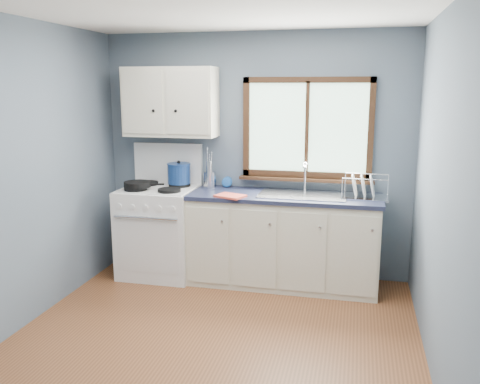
% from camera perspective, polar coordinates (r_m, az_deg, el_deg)
% --- Properties ---
extents(floor, '(3.20, 3.60, 0.02)m').
position_cam_1_polar(floor, '(4.01, -3.80, -17.63)').
color(floor, brown).
rests_on(floor, ground).
extents(ceiling, '(3.20, 3.60, 0.02)m').
position_cam_1_polar(ceiling, '(3.54, -4.39, 20.74)').
color(ceiling, white).
rests_on(ceiling, wall_back).
extents(wall_back, '(3.20, 0.02, 2.50)m').
position_cam_1_polar(wall_back, '(5.30, 1.71, 4.10)').
color(wall_back, slate).
rests_on(wall_back, ground).
extents(wall_front, '(3.20, 0.02, 2.50)m').
position_cam_1_polar(wall_front, '(1.98, -19.96, -9.89)').
color(wall_front, slate).
rests_on(wall_front, ground).
extents(wall_left, '(0.02, 3.60, 2.50)m').
position_cam_1_polar(wall_left, '(4.32, -24.95, 1.25)').
color(wall_left, slate).
rests_on(wall_left, ground).
extents(wall_right, '(0.02, 3.60, 2.50)m').
position_cam_1_polar(wall_right, '(3.46, 22.35, -0.91)').
color(wall_right, slate).
rests_on(wall_right, ground).
extents(gas_range, '(0.76, 0.69, 1.36)m').
position_cam_1_polar(gas_range, '(5.41, -9.00, -4.08)').
color(gas_range, white).
rests_on(gas_range, floor).
extents(base_cabinets, '(1.85, 0.60, 0.88)m').
position_cam_1_polar(base_cabinets, '(5.12, 4.86, -5.87)').
color(base_cabinets, beige).
rests_on(base_cabinets, floor).
extents(countertop, '(1.89, 0.64, 0.04)m').
position_cam_1_polar(countertop, '(4.99, 4.96, -0.50)').
color(countertop, '#181D31').
rests_on(countertop, base_cabinets).
extents(sink, '(0.84, 0.46, 0.44)m').
position_cam_1_polar(sink, '(4.98, 7.00, -1.06)').
color(sink, silver).
rests_on(sink, countertop).
extents(window, '(1.36, 0.10, 1.03)m').
position_cam_1_polar(window, '(5.16, 7.52, 6.31)').
color(window, '#9EC6A8').
rests_on(window, wall_back).
extents(upper_cabinets, '(0.95, 0.35, 0.70)m').
position_cam_1_polar(upper_cabinets, '(5.31, -7.82, 9.97)').
color(upper_cabinets, beige).
rests_on(upper_cabinets, wall_back).
extents(skillet, '(0.43, 0.33, 0.05)m').
position_cam_1_polar(skillet, '(5.23, -11.42, 0.85)').
color(skillet, black).
rests_on(skillet, gas_range).
extents(stockpot, '(0.28, 0.28, 0.24)m').
position_cam_1_polar(stockpot, '(5.35, -6.87, 2.12)').
color(stockpot, navy).
rests_on(stockpot, gas_range).
extents(utensil_crock, '(0.16, 0.16, 0.42)m').
position_cam_1_polar(utensil_crock, '(5.32, -3.41, 1.46)').
color(utensil_crock, silver).
rests_on(utensil_crock, countertop).
extents(thermos, '(0.07, 0.07, 0.29)m').
position_cam_1_polar(thermos, '(5.26, -3.48, 1.99)').
color(thermos, silver).
rests_on(thermos, countertop).
extents(soap_bottle, '(0.12, 0.12, 0.28)m').
position_cam_1_polar(soap_bottle, '(5.27, -1.53, 1.96)').
color(soap_bottle, '#1E58A5').
rests_on(soap_bottle, countertop).
extents(dish_towel, '(0.32, 0.27, 0.02)m').
position_cam_1_polar(dish_towel, '(4.85, -1.10, -0.45)').
color(dish_towel, '#E5513B').
rests_on(dish_towel, countertop).
extents(dish_rack, '(0.45, 0.36, 0.22)m').
position_cam_1_polar(dish_rack, '(4.95, 13.78, 0.04)').
color(dish_rack, silver).
rests_on(dish_rack, countertop).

